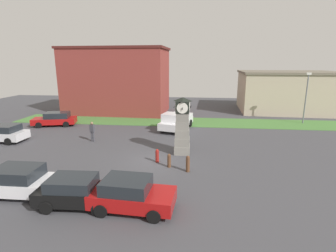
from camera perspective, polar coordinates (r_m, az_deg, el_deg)
ground_plane at (r=19.03m, az=-3.32°, el=-7.62°), size 70.03×70.03×0.00m
clock_tower at (r=19.98m, az=3.15°, el=-0.29°), size 1.37×1.34×4.39m
bollard_near_tower at (r=18.66m, az=-2.37°, el=-6.45°), size 0.25×0.25×0.97m
bollard_mid_row at (r=17.79m, az=0.25°, el=-7.51°), size 0.24×0.24×0.95m
bollard_far_row at (r=17.11m, az=4.34°, el=-8.16°), size 0.25×0.25×1.09m
car_navy_sedan at (r=16.18m, az=-29.19°, el=-10.43°), size 4.23×2.13×1.55m
car_near_tower at (r=14.01m, az=-19.18°, el=-13.23°), size 4.07×2.09×1.48m
car_by_building at (r=13.06m, az=-8.05°, el=-14.45°), size 4.12×2.25×1.56m
car_silver_hatch at (r=31.69m, az=-23.31°, el=1.43°), size 4.86×2.95×1.51m
car_end_of_row at (r=27.56m, az=-32.37°, el=-1.32°), size 4.28×2.10×1.52m
pickup_truck at (r=27.53m, az=1.83°, el=1.18°), size 3.42×5.56×1.85m
pedestrian_by_cars at (r=24.22m, az=-16.16°, el=-0.88°), size 0.44×0.32×1.79m
street_lamp_near_road at (r=33.58m, az=27.88°, el=6.12°), size 0.50×0.24×5.78m
warehouse_blue_far at (r=37.42m, az=-10.98°, el=9.70°), size 14.07×8.30×8.84m
storefront_low_left at (r=41.62m, az=24.38°, el=6.91°), size 13.58×10.81×5.64m
grass_verge_far at (r=31.09m, az=5.00°, el=0.88°), size 42.02×4.87×0.04m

